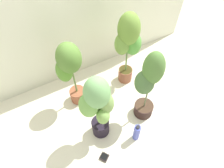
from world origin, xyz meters
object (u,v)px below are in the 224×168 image
potted_plant_back_right (128,42)px  nutrient_bottle (137,132)px  potted_plant_back_left (70,68)px  hygrometer_box (104,157)px  potted_plant_front_right (148,84)px  potted_plant_front_left (98,106)px

potted_plant_back_right → nutrient_bottle: bearing=-113.6°
potted_plant_back_left → hygrometer_box: 0.98m
potted_plant_back_left → potted_plant_back_right: potted_plant_back_right is taller
potted_plant_front_right → potted_plant_front_left: bearing=177.5°
potted_plant_front_right → hygrometer_box: 0.87m
potted_plant_back_left → potted_plant_back_right: size_ratio=0.89×
nutrient_bottle → potted_plant_front_left: bearing=140.5°
potted_plant_back_left → nutrient_bottle: size_ratio=3.35×
potted_plant_front_left → potted_plant_back_left: size_ratio=1.03×
potted_plant_back_left → potted_plant_back_right: 0.70m
potted_plant_front_left → nutrient_bottle: (0.30, -0.25, -0.43)m
potted_plant_front_right → potted_plant_front_left: potted_plant_front_right is taller
potted_plant_back_left → hygrometer_box: size_ratio=8.01×
nutrient_bottle → potted_plant_front_right: bearing=44.7°
nutrient_bottle → potted_plant_back_right: bearing=66.4°
potted_plant_front_left → hygrometer_box: (-0.10, -0.27, -0.54)m
potted_plant_front_left → hygrometer_box: bearing=-109.8°
potted_plant_front_right → nutrient_bottle: (-0.23, -0.23, -0.43)m
hygrometer_box → potted_plant_back_left: bearing=-37.8°
potted_plant_front_right → hygrometer_box: bearing=-158.3°
potted_plant_back_right → potted_plant_front_right: bearing=-100.9°
potted_plant_front_left → potted_plant_front_right: bearing=-2.5°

